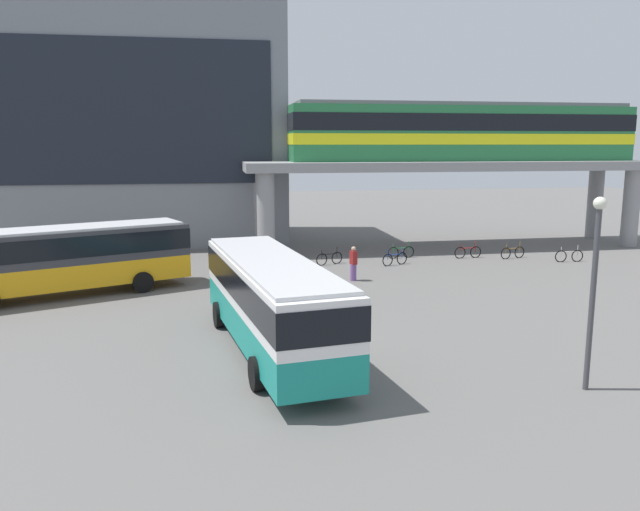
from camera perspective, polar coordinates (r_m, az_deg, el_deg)
ground_plane at (r=32.72m, az=-3.86°, el=-2.23°), size 120.00×120.00×0.00m
station_building at (r=47.87m, az=-17.64°, el=11.07°), size 22.82×10.56×16.29m
elevated_platform at (r=43.60m, az=11.50°, el=7.20°), size 27.42×5.71×5.82m
train at (r=43.95m, az=12.92°, el=10.93°), size 23.50×2.96×3.84m
bus_main at (r=21.13m, az=-4.43°, el=-3.62°), size 4.12×11.29×3.22m
bus_secondary at (r=31.21m, az=-22.00°, el=0.16°), size 11.16×6.63×3.22m
bicycle_red at (r=39.89m, az=13.27°, el=0.30°), size 1.79×0.17×1.04m
bicycle_green at (r=39.15m, az=7.36°, el=0.30°), size 1.78×0.32×1.04m
bicycle_black at (r=36.73m, az=0.86°, el=-0.27°), size 1.69×0.71×1.04m
bicycle_silver at (r=40.41m, az=21.67°, el=-0.03°), size 1.79×0.13×1.04m
bicycle_brown at (r=40.46m, az=17.08°, el=0.26°), size 1.76×0.46×1.04m
bicycle_blue at (r=36.83m, az=6.81°, el=-0.31°), size 1.69×0.71×1.04m
pedestrian_near_building at (r=32.39m, az=3.05°, el=-0.82°), size 0.35×0.45×1.79m
lamp_post at (r=19.18m, az=23.61°, el=-1.76°), size 0.36×0.36×5.57m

